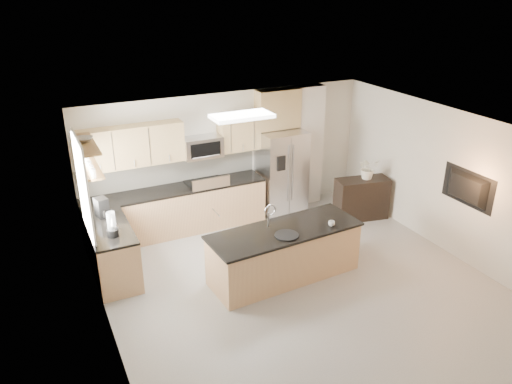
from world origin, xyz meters
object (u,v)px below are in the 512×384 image
microwave (202,147)px  kettle (113,223)px  range (207,204)px  refrigerator (281,172)px  island (284,253)px  platter (287,235)px  coffee_maker (102,208)px  cup (332,224)px  blender (112,226)px  bowl (84,139)px  flower_vase (369,163)px  credenza (362,199)px  television (464,189)px

microwave → kettle: (-2.02, -1.33, -0.60)m
range → refrigerator: 1.71m
island → platter: (-0.08, -0.21, 0.45)m
microwave → coffee_maker: (-2.09, -0.77, -0.55)m
range → cup: size_ratio=10.40×
blender → kettle: size_ratio=1.64×
island → kettle: island is taller
island → blender: 2.80m
bowl → refrigerator: bearing=12.2°
platter → coffee_maker: 3.14m
range → flower_vase: bearing=-18.8°
platter → bowl: bowl is taller
credenza → platter: size_ratio=2.77×
island → credenza: size_ratio=2.41×
range → flower_vase: (3.11, -1.06, 0.74)m
cup → television: size_ratio=0.10×
range → bowl: 3.08m
microwave → flower_vase: 3.35m
microwave → refrigerator: 1.82m
island → bowl: bearing=148.8°
range → bowl: size_ratio=3.26×
bowl → flower_vase: bowl is taller
range → kettle: (-2.02, -1.20, 0.56)m
coffee_maker → range: bearing=17.2°
island → bowl: bowl is taller
cup → blender: bearing=161.3°
range → bowl: (-2.25, -0.89, 1.91)m
island → coffee_maker: bearing=143.4°
kettle → coffee_maker: bearing=97.2°
refrigerator → bowl: (-3.91, -0.85, 1.49)m
blender → coffee_maker: 0.78m
kettle → flower_vase: flower_vase is taller
credenza → cup: size_ratio=9.85×
island → flower_vase: (2.62, 1.27, 0.77)m
cup → credenza: bearing=40.2°
television → credenza: bearing=13.6°
credenza → flower_vase: flower_vase is taller
flower_vase → microwave: bearing=159.2°
kettle → bowl: bowl is taller
microwave → platter: size_ratio=1.95×
platter → bowl: bearing=148.4°
refrigerator → platter: bearing=-116.7°
cup → flower_vase: 2.40m
microwave → credenza: microwave is taller
microwave → island: bearing=-78.6°
kettle → credenza: bearing=1.7°
bowl → microwave: bearing=24.4°
coffee_maker → television: 6.13m
microwave → bowl: (-2.25, -1.02, 0.75)m
platter → television: bearing=-10.8°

